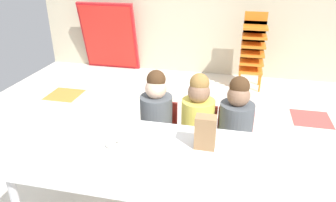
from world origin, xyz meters
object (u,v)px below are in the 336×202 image
kid_chair_orange_stack (253,47)px  folded_activity_table (109,37)px  craft_table (151,160)px  donut_powdered_on_plate (114,143)px  paper_bag_brown (205,132)px  seated_child_near_camera (157,113)px  seated_child_middle_seat (198,118)px  paper_plate_center_table (150,143)px  paper_plate_near_edge (114,146)px  seated_child_far_right (236,122)px

kid_chair_orange_stack → folded_activity_table: size_ratio=0.96×
craft_table → donut_powdered_on_plate: size_ratio=15.30×
folded_activity_table → donut_powdered_on_plate: 3.32m
kid_chair_orange_stack → paper_bag_brown: size_ratio=4.73×
seated_child_near_camera → donut_powdered_on_plate: bearing=-101.9°
craft_table → kid_chair_orange_stack: size_ratio=1.62×
seated_child_near_camera → seated_child_middle_seat: same height
seated_child_middle_seat → paper_bag_brown: seated_child_middle_seat is taller
kid_chair_orange_stack → donut_powdered_on_plate: 2.92m
paper_bag_brown → kid_chair_orange_stack: bearing=82.3°
folded_activity_table → paper_bag_brown: bearing=-57.5°
folded_activity_table → paper_plate_center_table: folded_activity_table is taller
kid_chair_orange_stack → donut_powdered_on_plate: (-0.93, -2.77, 0.05)m
paper_bag_brown → seated_child_middle_seat: bearing=102.3°
craft_table → paper_plate_near_edge: size_ratio=9.37×
kid_chair_orange_stack → paper_plate_near_edge: size_ratio=5.78×
paper_bag_brown → donut_powdered_on_plate: size_ratio=2.00×
paper_plate_near_edge → donut_powdered_on_plate: 0.02m
craft_table → seated_child_far_right: bearing=51.0°
seated_child_near_camera → folded_activity_table: bearing=120.1°
paper_bag_brown → paper_plate_near_edge: bearing=-168.3°
paper_bag_brown → paper_plate_center_table: paper_bag_brown is taller
paper_plate_center_table → paper_bag_brown: bearing=5.3°
seated_child_near_camera → seated_child_far_right: size_ratio=1.00×
craft_table → paper_plate_near_edge: 0.26m
craft_table → seated_child_near_camera: 0.64m
folded_activity_table → paper_bag_brown: size_ratio=4.94×
seated_child_near_camera → seated_child_far_right: same height
paper_plate_center_table → donut_powdered_on_plate: (-0.22, -0.09, 0.02)m
seated_child_middle_seat → folded_activity_table: folded_activity_table is taller
folded_activity_table → paper_plate_near_edge: (1.30, -3.05, 0.07)m
donut_powdered_on_plate → folded_activity_table: bearing=113.0°
paper_plate_near_edge → paper_plate_center_table: 0.23m
seated_child_far_right → kid_chair_orange_stack: size_ratio=0.88×
kid_chair_orange_stack → paper_plate_center_table: (-0.71, -2.68, 0.03)m
seated_child_middle_seat → paper_plate_near_edge: 0.76m
kid_chair_orange_stack → seated_child_far_right: bearing=-94.5°
seated_child_far_right → kid_chair_orange_stack: 2.17m
seated_child_far_right → paper_plate_near_edge: 0.97m
seated_child_far_right → kid_chair_orange_stack: (0.17, 2.17, 0.02)m
seated_child_near_camera → kid_chair_orange_stack: (0.80, 2.17, 0.02)m
craft_table → kid_chair_orange_stack: 2.87m
seated_child_far_right → kid_chair_orange_stack: bearing=85.5°
craft_table → paper_bag_brown: 0.38m
seated_child_middle_seat → paper_plate_center_table: size_ratio=5.10×
folded_activity_table → paper_plate_near_edge: size_ratio=6.04×
seated_child_far_right → craft_table: bearing=-129.0°
kid_chair_orange_stack → paper_plate_near_edge: bearing=-108.6°
seated_child_middle_seat → kid_chair_orange_stack: kid_chair_orange_stack is taller
folded_activity_table → donut_powdered_on_plate: folded_activity_table is taller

